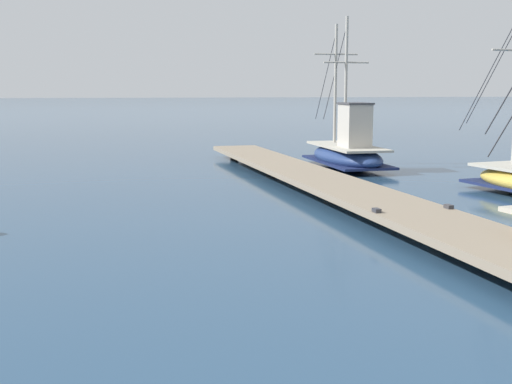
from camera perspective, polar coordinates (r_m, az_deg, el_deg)
floating_dock at (r=17.48m, az=6.52°, el=0.70°), size 3.72×22.40×0.53m
fishing_boat_0 at (r=23.85m, az=7.96°, el=3.53°), size 2.13×6.12×5.38m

